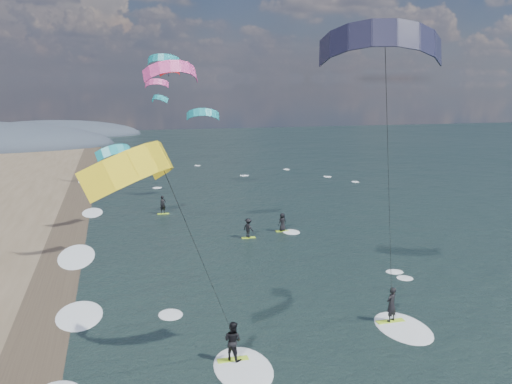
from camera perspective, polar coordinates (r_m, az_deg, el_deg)
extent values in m
cube|color=#382D23|center=(28.80, -21.58, -15.62)|extent=(3.00, 240.00, 0.00)
ellipsoid|color=#3D4756|center=(136.86, -19.86, 5.30)|extent=(40.00, 18.00, 7.00)
cube|color=#B6EC29|center=(31.72, 13.31, -12.49)|extent=(1.53, 0.46, 0.07)
imported|color=black|center=(31.35, 13.39, -10.86)|extent=(0.82, 0.72, 1.88)
ellipsoid|color=white|center=(31.22, 14.49, -13.01)|extent=(2.60, 4.20, 0.12)
cylinder|color=black|center=(25.98, 13.14, 0.20)|extent=(0.02, 0.02, 14.86)
cube|color=#B6EC29|center=(27.16, -2.33, -16.42)|extent=(1.43, 0.44, 0.07)
imported|color=black|center=(26.73, -2.34, -14.63)|extent=(1.11, 1.11, 1.82)
ellipsoid|color=white|center=(26.54, -1.30, -17.20)|extent=(2.60, 4.20, 0.12)
cylinder|color=black|center=(21.89, -5.38, -6.99)|extent=(0.02, 0.02, 11.38)
cube|color=#B6EC29|center=(46.24, -0.76, -4.58)|extent=(1.10, 0.35, 0.05)
imported|color=black|center=(46.02, -0.76, -3.60)|extent=(1.05, 1.18, 1.58)
cube|color=#B6EC29|center=(48.25, 2.65, -3.91)|extent=(1.10, 0.35, 0.05)
imported|color=black|center=(48.05, 2.66, -3.01)|extent=(0.86, 0.71, 1.51)
cube|color=#B6EC29|center=(55.03, -9.27, -2.14)|extent=(1.10, 0.35, 0.05)
imported|color=black|center=(54.84, -9.30, -1.25)|extent=(0.73, 0.61, 1.70)
ellipsoid|color=white|center=(33.18, -18.36, -11.75)|extent=(2.40, 5.40, 0.11)
ellipsoid|color=white|center=(43.52, -17.31, -6.16)|extent=(2.40, 5.40, 0.11)
ellipsoid|color=white|center=(57.03, -16.54, -2.02)|extent=(2.40, 5.40, 0.11)
ellipsoid|color=white|center=(74.67, -15.98, 1.08)|extent=(2.40, 5.40, 0.11)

